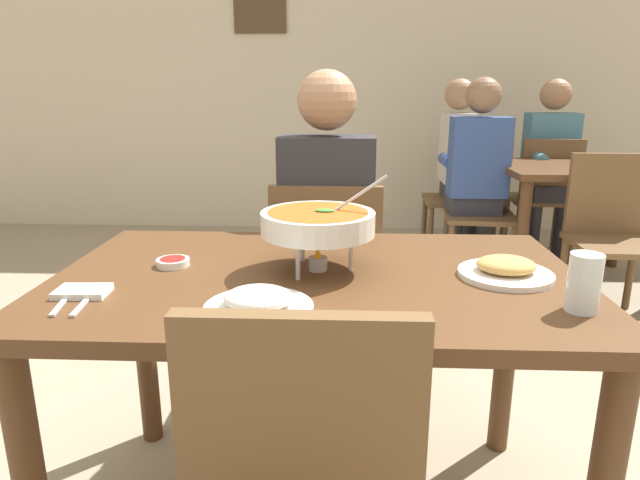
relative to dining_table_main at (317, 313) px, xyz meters
The scene contains 20 objects.
cafe_rear_partition 3.70m from the dining_table_main, 90.00° to the left, with size 10.00×0.10×3.00m, color beige.
dining_table_main is the anchor object (origin of this frame).
chair_diner_main 0.72m from the dining_table_main, 90.00° to the left, with size 0.44×0.44×0.90m.
diner_main 0.75m from the dining_table_main, 90.00° to the left, with size 0.40×0.45×1.31m.
curry_bowl 0.24m from the dining_table_main, 93.80° to the left, with size 0.33×0.30×0.26m.
rice_plate 0.31m from the dining_table_main, 113.72° to the right, with size 0.24×0.24×0.06m.
appetizer_plate 0.50m from the dining_table_main, ahead, with size 0.24×0.24×0.06m.
sauce_dish 0.42m from the dining_table_main, behind, with size 0.09×0.09×0.02m.
napkin_folded 0.59m from the dining_table_main, 161.76° to the right, with size 0.12×0.08×0.02m, color white.
fork_utensil 0.62m from the dining_table_main, 157.89° to the right, with size 0.01×0.17×0.01m, color silver.
spoon_utensil 0.58m from the dining_table_main, 155.98° to the right, with size 0.01×0.17×0.01m, color silver.
drink_glass 0.65m from the dining_table_main, 20.89° to the right, with size 0.07×0.07×0.13m.
dining_table_far 2.66m from the dining_table_main, 54.08° to the left, with size 1.00×0.80×0.77m.
chair_bg_left 2.87m from the dining_table_main, 69.95° to the left, with size 0.45×0.45×0.90m.
chair_bg_middle 2.47m from the dining_table_main, 66.97° to the left, with size 0.48×0.48×0.90m.
chair_bg_right 3.08m from the dining_table_main, 60.09° to the left, with size 0.46×0.46×0.90m.
chair_bg_corner 2.22m from the dining_table_main, 46.51° to the left, with size 0.45×0.45×0.90m.
patron_bg_left 2.90m from the dining_table_main, 71.34° to the left, with size 0.45×0.40×1.31m.
patron_bg_middle 2.39m from the dining_table_main, 67.41° to the left, with size 0.40×0.45×1.31m.
patron_bg_right 3.16m from the dining_table_main, 60.05° to the left, with size 0.40×0.45×1.31m.
Camera 1 is at (0.07, -1.37, 1.24)m, focal length 30.79 mm.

